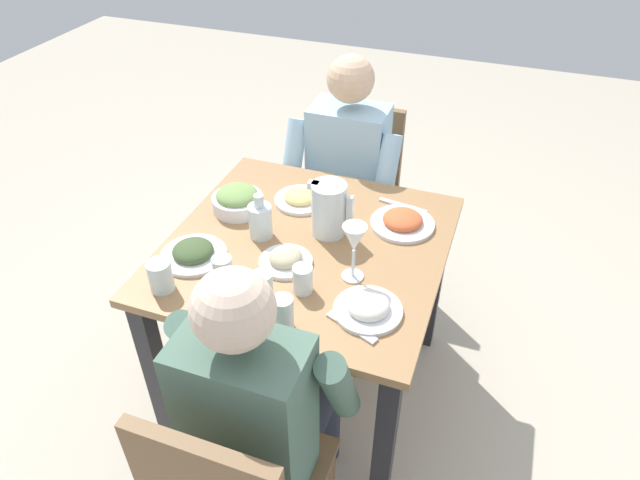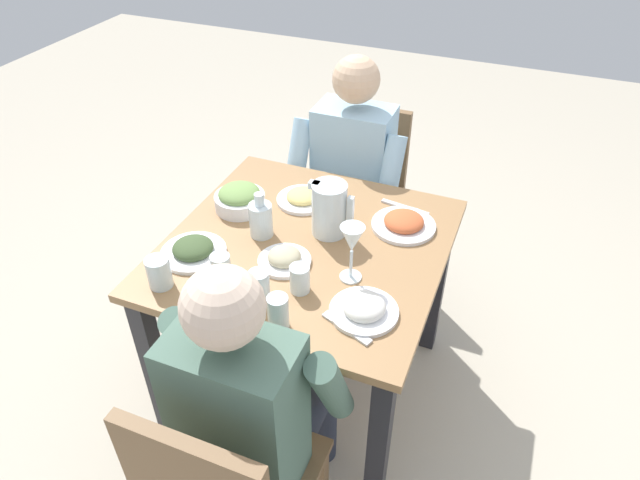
{
  "view_description": "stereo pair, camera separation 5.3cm",
  "coord_description": "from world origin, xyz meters",
  "px_view_note": "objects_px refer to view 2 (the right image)",
  "views": [
    {
      "loc": [
        0.56,
        -1.41,
        1.93
      ],
      "look_at": [
        0.04,
        0.03,
        0.74
      ],
      "focal_mm": 32.0,
      "sensor_mm": 36.0,
      "label": 1
    },
    {
      "loc": [
        0.61,
        -1.39,
        1.93
      ],
      "look_at": [
        0.04,
        0.03,
        0.74
      ],
      "focal_mm": 32.0,
      "sensor_mm": 36.0,
      "label": 2
    }
  ],
  "objects_px": {
    "diner_near": "(256,399)",
    "plate_beans": "(284,258)",
    "diner_far": "(345,185)",
    "oil_carafe": "(261,221)",
    "plate_fries": "(303,198)",
    "water_glass_far_right": "(300,279)",
    "water_pitcher": "(329,209)",
    "salad_bowl": "(240,198)",
    "wine_glass": "(352,242)",
    "water_glass_near_left": "(221,268)",
    "dining_table": "(307,271)",
    "plate_yoghurt": "(364,308)",
    "water_glass_center": "(260,287)",
    "water_glass_by_pitcher": "(159,272)",
    "plate_rice_curry": "(404,223)",
    "plate_dolmas": "(193,250)",
    "chair_far": "(359,190)",
    "water_glass_far_left": "(278,313)"
  },
  "relations": [
    {
      "from": "plate_beans",
      "to": "plate_rice_curry",
      "type": "bearing_deg",
      "value": 47.43
    },
    {
      "from": "salad_bowl",
      "to": "plate_yoghurt",
      "type": "height_order",
      "value": "salad_bowl"
    },
    {
      "from": "plate_fries",
      "to": "water_glass_far_left",
      "type": "bearing_deg",
      "value": -72.79
    },
    {
      "from": "water_glass_far_right",
      "to": "plate_fries",
      "type": "bearing_deg",
      "value": 112.29
    },
    {
      "from": "water_pitcher",
      "to": "oil_carafe",
      "type": "bearing_deg",
      "value": -154.78
    },
    {
      "from": "diner_far",
      "to": "oil_carafe",
      "type": "bearing_deg",
      "value": -100.17
    },
    {
      "from": "dining_table",
      "to": "water_glass_by_pitcher",
      "type": "height_order",
      "value": "water_glass_by_pitcher"
    },
    {
      "from": "salad_bowl",
      "to": "wine_glass",
      "type": "bearing_deg",
      "value": -23.01
    },
    {
      "from": "plate_fries",
      "to": "water_glass_far_right",
      "type": "bearing_deg",
      "value": -67.71
    },
    {
      "from": "plate_yoghurt",
      "to": "water_glass_center",
      "type": "xyz_separation_m",
      "value": [
        -0.3,
        -0.07,
        0.04
      ]
    },
    {
      "from": "diner_far",
      "to": "oil_carafe",
      "type": "distance_m",
      "value": 0.6
    },
    {
      "from": "plate_fries",
      "to": "water_glass_near_left",
      "type": "distance_m",
      "value": 0.5
    },
    {
      "from": "chair_far",
      "to": "plate_yoghurt",
      "type": "xyz_separation_m",
      "value": [
        0.34,
        -1.01,
        0.27
      ]
    },
    {
      "from": "diner_near",
      "to": "plate_beans",
      "type": "bearing_deg",
      "value": 104.28
    },
    {
      "from": "dining_table",
      "to": "water_glass_by_pitcher",
      "type": "relative_size",
      "value": 9.11
    },
    {
      "from": "diner_far",
      "to": "water_pitcher",
      "type": "bearing_deg",
      "value": -77.08
    },
    {
      "from": "water_glass_far_right",
      "to": "water_glass_center",
      "type": "height_order",
      "value": "water_glass_center"
    },
    {
      "from": "dining_table",
      "to": "water_pitcher",
      "type": "bearing_deg",
      "value": 61.55
    },
    {
      "from": "dining_table",
      "to": "water_glass_center",
      "type": "xyz_separation_m",
      "value": [
        -0.02,
        -0.31,
        0.18
      ]
    },
    {
      "from": "diner_near",
      "to": "plate_yoghurt",
      "type": "distance_m",
      "value": 0.4
    },
    {
      "from": "chair_far",
      "to": "diner_far",
      "type": "bearing_deg",
      "value": -90.0
    },
    {
      "from": "plate_fries",
      "to": "oil_carafe",
      "type": "xyz_separation_m",
      "value": [
        -0.05,
        -0.24,
        0.04
      ]
    },
    {
      "from": "plate_dolmas",
      "to": "plate_fries",
      "type": "distance_m",
      "value": 0.47
    },
    {
      "from": "plate_fries",
      "to": "water_glass_far_right",
      "type": "xyz_separation_m",
      "value": [
        0.18,
        -0.45,
        0.03
      ]
    },
    {
      "from": "oil_carafe",
      "to": "water_glass_center",
      "type": "bearing_deg",
      "value": -64.11
    },
    {
      "from": "diner_far",
      "to": "oil_carafe",
      "type": "relative_size",
      "value": 7.06
    },
    {
      "from": "water_glass_center",
      "to": "diner_near",
      "type": "bearing_deg",
      "value": -67.65
    },
    {
      "from": "water_glass_far_right",
      "to": "water_glass_near_left",
      "type": "xyz_separation_m",
      "value": [
        -0.25,
        -0.04,
        -0.0
      ]
    },
    {
      "from": "salad_bowl",
      "to": "water_glass_near_left",
      "type": "height_order",
      "value": "same"
    },
    {
      "from": "plate_yoghurt",
      "to": "water_glass_near_left",
      "type": "relative_size",
      "value": 2.26
    },
    {
      "from": "dining_table",
      "to": "oil_carafe",
      "type": "xyz_separation_m",
      "value": [
        -0.16,
        -0.01,
        0.18
      ]
    },
    {
      "from": "plate_rice_curry",
      "to": "wine_glass",
      "type": "bearing_deg",
      "value": -104.46
    },
    {
      "from": "dining_table",
      "to": "water_glass_near_left",
      "type": "height_order",
      "value": "water_glass_near_left"
    },
    {
      "from": "water_pitcher",
      "to": "water_glass_near_left",
      "type": "distance_m",
      "value": 0.42
    },
    {
      "from": "chair_far",
      "to": "plate_rice_curry",
      "type": "height_order",
      "value": "chair_far"
    },
    {
      "from": "plate_yoghurt",
      "to": "water_glass_center",
      "type": "bearing_deg",
      "value": -167.13
    },
    {
      "from": "diner_far",
      "to": "wine_glass",
      "type": "height_order",
      "value": "diner_far"
    },
    {
      "from": "plate_beans",
      "to": "plate_dolmas",
      "type": "bearing_deg",
      "value": -166.33
    },
    {
      "from": "oil_carafe",
      "to": "plate_beans",
      "type": "bearing_deg",
      "value": -38.8
    },
    {
      "from": "plate_yoghurt",
      "to": "water_glass_far_right",
      "type": "distance_m",
      "value": 0.21
    },
    {
      "from": "dining_table",
      "to": "water_pitcher",
      "type": "height_order",
      "value": "water_pitcher"
    },
    {
      "from": "water_pitcher",
      "to": "plate_fries",
      "type": "height_order",
      "value": "water_pitcher"
    },
    {
      "from": "plate_fries",
      "to": "plate_beans",
      "type": "bearing_deg",
      "value": -76.16
    },
    {
      "from": "water_glass_far_right",
      "to": "wine_glass",
      "type": "xyz_separation_m",
      "value": [
        0.12,
        0.11,
        0.1
      ]
    },
    {
      "from": "water_glass_near_left",
      "to": "oil_carafe",
      "type": "height_order",
      "value": "oil_carafe"
    },
    {
      "from": "plate_rice_curry",
      "to": "plate_yoghurt",
      "type": "distance_m",
      "value": 0.45
    },
    {
      "from": "water_glass_near_left",
      "to": "plate_rice_curry",
      "type": "bearing_deg",
      "value": 46.37
    },
    {
      "from": "diner_far",
      "to": "salad_bowl",
      "type": "xyz_separation_m",
      "value": [
        -0.25,
        -0.45,
        0.15
      ]
    },
    {
      "from": "plate_dolmas",
      "to": "water_glass_far_left",
      "type": "distance_m",
      "value": 0.44
    },
    {
      "from": "plate_dolmas",
      "to": "oil_carafe",
      "type": "relative_size",
      "value": 1.31
    }
  ]
}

